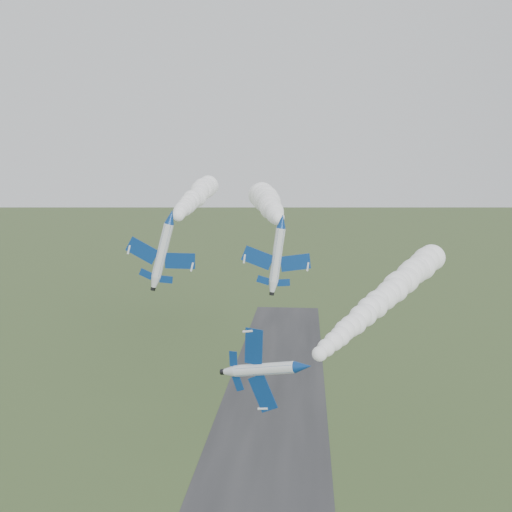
# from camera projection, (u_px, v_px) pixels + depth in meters

# --- Properties ---
(runway) EXTENTS (24.00, 260.00, 0.04)m
(runway) POSITION_uv_depth(u_px,v_px,m) (262.00, 477.00, 98.11)
(runway) COLOR #29292C
(runway) RESTS_ON ground
(jet_lead) EXTENTS (6.44, 11.19, 9.38)m
(jet_lead) POSITION_uv_depth(u_px,v_px,m) (303.00, 367.00, 61.96)
(jet_lead) COLOR silver
(smoke_trail_jet_lead) EXTENTS (30.56, 66.10, 5.58)m
(smoke_trail_jet_lead) POSITION_uv_depth(u_px,v_px,m) (392.00, 291.00, 93.87)
(smoke_trail_jet_lead) COLOR white
(jet_pair_left) EXTENTS (9.63, 11.94, 3.65)m
(jet_pair_left) POSITION_uv_depth(u_px,v_px,m) (171.00, 217.00, 79.82)
(jet_pair_left) COLOR silver
(smoke_trail_jet_pair_left) EXTENTS (6.80, 56.81, 4.61)m
(smoke_trail_jet_pair_left) POSITION_uv_depth(u_px,v_px,m) (197.00, 196.00, 110.63)
(smoke_trail_jet_pair_left) COLOR white
(jet_pair_right) EXTENTS (9.61, 11.47, 2.96)m
(jet_pair_right) POSITION_uv_depth(u_px,v_px,m) (282.00, 221.00, 78.34)
(jet_pair_right) COLOR silver
(smoke_trail_jet_pair_right) EXTENTS (15.01, 62.13, 5.94)m
(smoke_trail_jet_pair_right) POSITION_uv_depth(u_px,v_px,m) (268.00, 203.00, 110.97)
(smoke_trail_jet_pair_right) COLOR white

